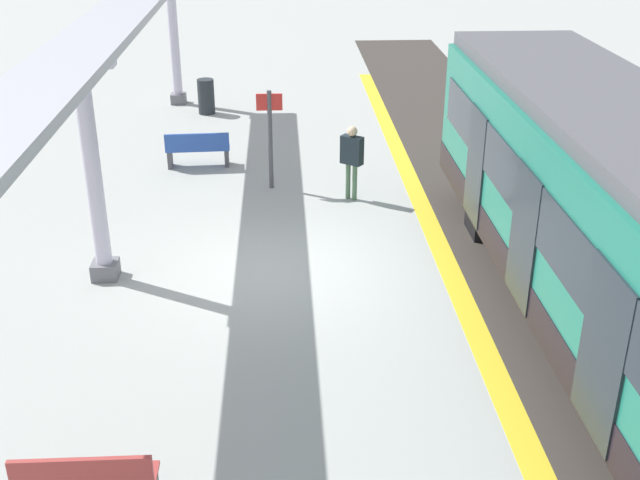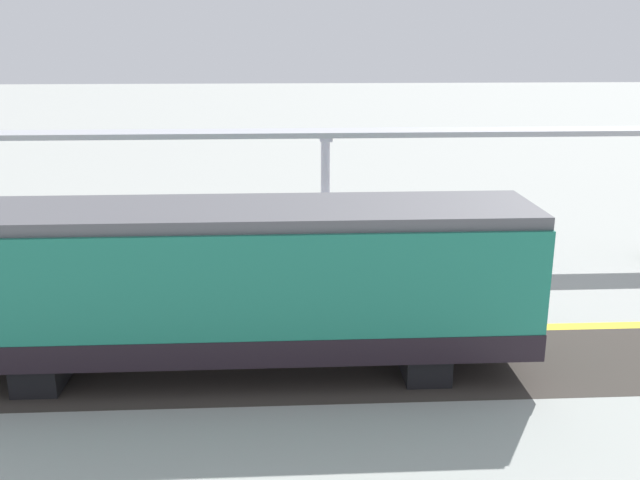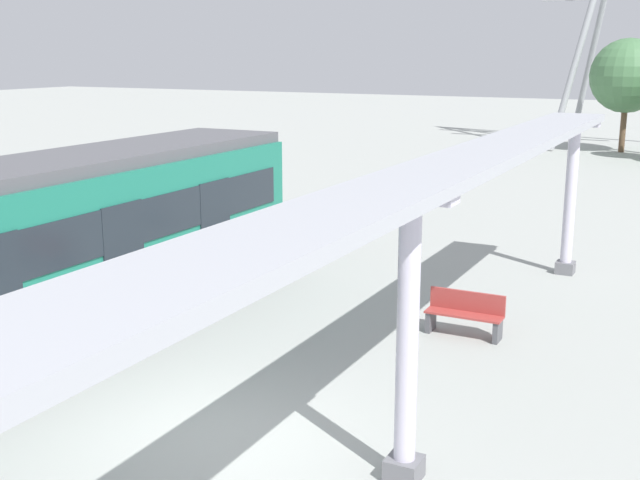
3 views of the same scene
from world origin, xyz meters
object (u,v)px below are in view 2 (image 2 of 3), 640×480
object	(u,v)px
bench_mid_platform	(510,249)
canopy_pillar_second	(325,196)
bench_near_end	(140,253)
platform_info_sign	(481,238)
train_near_carriage	(235,286)
passenger_waiting_near_edge	(469,269)

from	to	relation	value
bench_mid_platform	canopy_pillar_second	bearing A→B (deg)	78.79
bench_near_end	platform_info_sign	distance (m)	9.99
train_near_carriage	bench_mid_platform	xyz separation A→B (m)	(6.70, -7.90, -1.39)
train_near_carriage	bench_mid_platform	distance (m)	10.45
train_near_carriage	canopy_pillar_second	distance (m)	8.14
bench_mid_platform	train_near_carriage	bearing A→B (deg)	130.30
bench_near_end	platform_info_sign	size ratio (longest dim) A/B	0.68
bench_near_end	bench_mid_platform	bearing A→B (deg)	-90.99
train_near_carriage	bench_near_end	size ratio (longest dim) A/B	7.98
bench_near_end	train_near_carriage	bearing A→B (deg)	-154.39
bench_near_end	platform_info_sign	bearing A→B (deg)	-101.21
platform_info_sign	canopy_pillar_second	bearing A→B (deg)	55.50
bench_mid_platform	platform_info_sign	size ratio (longest dim) A/B	0.69
train_near_carriage	bench_near_end	bearing A→B (deg)	25.61
bench_near_end	passenger_waiting_near_edge	xyz separation A→B (m)	(-3.65, -9.00, 0.57)
bench_mid_platform	passenger_waiting_near_edge	world-z (taller)	passenger_waiting_near_edge
passenger_waiting_near_edge	bench_near_end	bearing A→B (deg)	67.93
bench_near_end	passenger_waiting_near_edge	distance (m)	9.73
bench_near_end	platform_info_sign	world-z (taller)	platform_info_sign
canopy_pillar_second	passenger_waiting_near_edge	bearing A→B (deg)	-143.43
canopy_pillar_second	platform_info_sign	size ratio (longest dim) A/B	1.72
canopy_pillar_second	passenger_waiting_near_edge	xyz separation A→B (m)	(-4.56, -3.39, -0.90)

